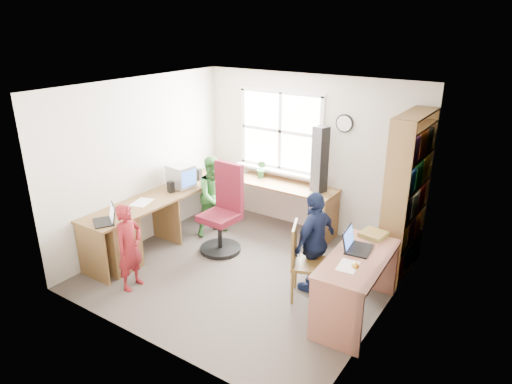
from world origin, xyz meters
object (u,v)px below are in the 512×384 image
(bookshelf, at_px, (406,199))
(wooden_chair, at_px, (303,259))
(person_red, at_px, (130,247))
(person_green, at_px, (215,196))
(laptop_right, at_px, (355,245))
(swivel_chair, at_px, (224,214))
(person_navy, at_px, (315,242))
(laptop_left, at_px, (107,218))
(potted_plant, at_px, (261,169))
(right_desk, at_px, (357,274))
(cd_tower, at_px, (320,160))
(crt_monitor, at_px, (181,176))
(l_desk, at_px, (156,225))

(bookshelf, height_order, wooden_chair, bookshelf)
(wooden_chair, xyz_separation_m, person_red, (-1.85, -0.97, 0.04))
(bookshelf, xyz_separation_m, person_green, (-2.70, -0.48, -0.38))
(wooden_chair, xyz_separation_m, laptop_right, (0.56, 0.13, 0.29))
(laptop_right, bearing_deg, person_green, 68.39)
(laptop_right, height_order, person_green, person_green)
(swivel_chair, distance_m, person_navy, 1.57)
(laptop_left, distance_m, potted_plant, 2.58)
(person_green, relative_size, person_navy, 0.97)
(bookshelf, xyz_separation_m, potted_plant, (-2.37, 0.30, -0.11))
(right_desk, height_order, person_red, person_red)
(cd_tower, bearing_deg, crt_monitor, -131.40)
(laptop_left, distance_m, cd_tower, 3.02)
(l_desk, height_order, cd_tower, cd_tower)
(crt_monitor, relative_size, laptop_right, 1.00)
(bookshelf, xyz_separation_m, laptop_left, (-3.05, -2.19, -0.20))
(person_green, bearing_deg, cd_tower, -38.01)
(wooden_chair, relative_size, person_navy, 0.74)
(laptop_right, distance_m, person_green, 2.59)
(right_desk, height_order, wooden_chair, wooden_chair)
(potted_plant, bearing_deg, person_red, -95.54)
(crt_monitor, xyz_separation_m, person_green, (0.43, 0.25, -0.31))
(swivel_chair, bearing_deg, crt_monitor, 177.30)
(laptop_left, bearing_deg, potted_plant, 106.71)
(wooden_chair, distance_m, person_green, 2.10)
(bookshelf, height_order, laptop_left, bookshelf)
(right_desk, height_order, crt_monitor, crt_monitor)
(laptop_right, distance_m, potted_plant, 2.60)
(l_desk, height_order, right_desk, l_desk)
(right_desk, bearing_deg, l_desk, -179.30)
(l_desk, bearing_deg, person_navy, 10.97)
(crt_monitor, bearing_deg, l_desk, -70.07)
(right_desk, xyz_separation_m, potted_plant, (-2.28, 1.59, 0.35))
(wooden_chair, height_order, person_green, person_green)
(right_desk, height_order, laptop_right, laptop_right)
(l_desk, xyz_separation_m, person_navy, (2.22, 0.43, 0.18))
(right_desk, distance_m, cd_tower, 2.11)
(right_desk, distance_m, wooden_chair, 0.67)
(laptop_left, height_order, person_green, person_green)
(right_desk, xyz_separation_m, person_red, (-2.52, -0.96, 0.01))
(l_desk, distance_m, person_green, 1.03)
(laptop_right, bearing_deg, right_desk, -150.33)
(laptop_left, distance_m, person_navy, 2.59)
(bookshelf, relative_size, swivel_chair, 1.66)
(laptop_left, height_order, person_red, person_red)
(potted_plant, relative_size, person_green, 0.24)
(swivel_chair, xyz_separation_m, crt_monitor, (-0.85, 0.08, 0.38))
(bookshelf, bearing_deg, laptop_left, -144.28)
(laptop_right, relative_size, person_green, 0.31)
(laptop_right, bearing_deg, laptop_left, 103.43)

